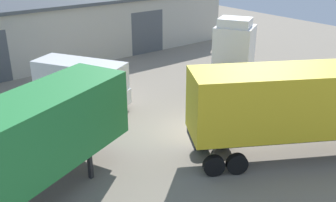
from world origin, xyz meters
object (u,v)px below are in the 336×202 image
object	(u,v)px
container_trailer_grey	(313,102)
traffic_cone	(191,106)
container_trailer_green	(16,147)
delivery_van_white	(83,84)
tractor_unit_white	(232,52)

from	to	relation	value
container_trailer_grey	traffic_cone	size ratio (longest dim) A/B	19.57
container_trailer_green	container_trailer_grey	xyz separation A→B (m)	(11.63, -3.95, 0.03)
container_trailer_green	delivery_van_white	xyz separation A→B (m)	(6.03, 7.23, -1.10)
traffic_cone	delivery_van_white	bearing A→B (deg)	138.94
tractor_unit_white	container_trailer_grey	distance (m)	10.39
delivery_van_white	traffic_cone	xyz separation A→B (m)	(4.70, -4.10, -1.26)
traffic_cone	container_trailer_grey	bearing A→B (deg)	-82.79
container_trailer_grey	traffic_cone	world-z (taller)	container_trailer_grey
container_trailer_grey	traffic_cone	bearing A→B (deg)	126.80
tractor_unit_white	container_trailer_grey	xyz separation A→B (m)	(-4.71, -9.25, 0.59)
tractor_unit_white	traffic_cone	xyz separation A→B (m)	(-5.60, -2.17, -1.80)
traffic_cone	tractor_unit_white	bearing A→B (deg)	21.15
traffic_cone	container_trailer_green	bearing A→B (deg)	-163.74
container_trailer_grey	traffic_cone	xyz separation A→B (m)	(-0.90, 7.08, -2.40)
tractor_unit_white	delivery_van_white	bearing A→B (deg)	139.27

